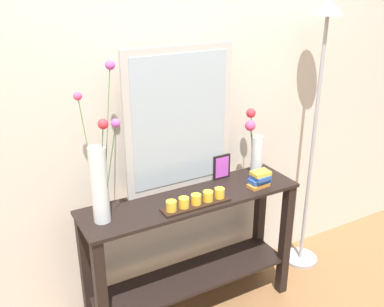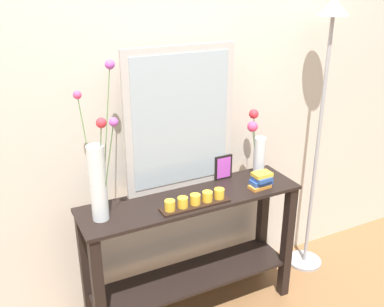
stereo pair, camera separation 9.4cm
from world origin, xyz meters
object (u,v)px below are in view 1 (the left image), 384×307
console_table (192,243)px  mirror_leaning (179,121)px  picture_frame_small (222,167)px  floor_lamp (318,96)px  candle_tray (196,201)px  tall_vase_left (100,176)px  vase_right (255,146)px  book_stack (260,179)px

console_table → mirror_leaning: (-0.00, 0.14, 0.71)m
console_table → mirror_leaning: mirror_leaning is taller
picture_frame_small → floor_lamp: (0.68, -0.06, 0.36)m
candle_tray → tall_vase_left: bearing=168.4°
mirror_leaning → picture_frame_small: size_ratio=5.35×
candle_tray → floor_lamp: floor_lamp is taller
console_table → candle_tray: candle_tray is taller
tall_vase_left → vase_right: 1.00m
console_table → picture_frame_small: picture_frame_small is taller
tall_vase_left → book_stack: 0.95m
vase_right → candle_tray: bearing=-160.6°
console_table → picture_frame_small: (0.27, 0.12, 0.38)m
floor_lamp → picture_frame_small: bearing=175.1°
floor_lamp → tall_vase_left: bearing=-177.5°
mirror_leaning → floor_lamp: floor_lamp is taller
console_table → picture_frame_small: size_ratio=8.36×
console_table → tall_vase_left: size_ratio=1.64×
mirror_leaning → candle_tray: mirror_leaning is taller
console_table → vase_right: size_ratio=3.12×
picture_frame_small → vase_right: bearing=-10.7°
tall_vase_left → console_table: bearing=0.3°
tall_vase_left → candle_tray: (0.48, -0.10, -0.22)m
mirror_leaning → book_stack: (0.41, -0.22, -0.36)m
candle_tray → picture_frame_small: bearing=36.2°
book_stack → floor_lamp: size_ratio=0.08×
vase_right → floor_lamp: (0.46, -0.02, 0.26)m
console_table → floor_lamp: bearing=3.7°
console_table → floor_lamp: (0.95, 0.06, 0.74)m
console_table → vase_right: (0.48, 0.08, 0.49)m
mirror_leaning → vase_right: mirror_leaning is taller
tall_vase_left → floor_lamp: size_ratio=0.43×
tall_vase_left → candle_tray: 0.54m
vase_right → picture_frame_small: bearing=169.3°
tall_vase_left → book_stack: bearing=-4.6°
candle_tray → floor_lamp: (0.98, 0.16, 0.41)m
console_table → book_stack: bearing=-10.7°
mirror_leaning → candle_tray: (-0.03, -0.24, -0.38)m
floor_lamp → vase_right: bearing=177.8°
console_table → tall_vase_left: bearing=-179.7°
candle_tray → console_table: bearing=72.6°
candle_tray → floor_lamp: bearing=9.5°
vase_right → picture_frame_small: (-0.21, 0.04, -0.11)m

